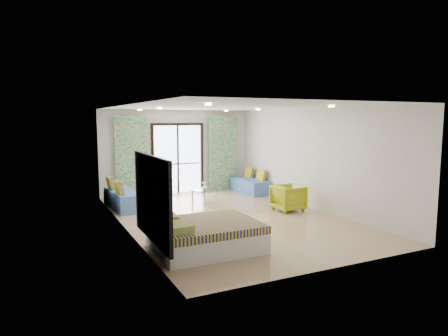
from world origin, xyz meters
name	(u,v)px	position (x,y,z in m)	size (l,w,h in m)	color
floor	(229,217)	(0.00, 0.00, 0.00)	(5.00, 7.50, 0.01)	#A18260
ceiling	(229,107)	(0.00, 0.00, 2.70)	(5.00, 7.50, 0.01)	silver
wall_back	(177,152)	(0.00, 3.75, 1.35)	(5.00, 0.01, 2.70)	silver
wall_front	(334,187)	(0.00, -3.75, 1.35)	(5.00, 0.01, 2.70)	silver
wall_left	(125,169)	(-2.50, 0.00, 1.35)	(0.01, 7.50, 2.70)	silver
wall_right	(312,159)	(2.50, 0.00, 1.35)	(0.01, 7.50, 2.70)	silver
balcony_door	(178,155)	(0.00, 3.72, 1.26)	(1.76, 0.08, 2.28)	black
balcony_rail	(178,164)	(0.00, 3.73, 0.95)	(1.52, 0.03, 0.04)	#595451
curtain_left	(131,157)	(-1.55, 3.57, 1.25)	(1.00, 0.10, 2.50)	silver
curtain_right	(223,153)	(1.55, 3.57, 1.25)	(1.00, 0.10, 2.50)	silver
downlight_a	(208,104)	(-1.40, -2.00, 2.67)	(0.12, 0.12, 0.02)	#FFE0B2
downlight_b	(332,106)	(1.40, -2.00, 2.67)	(0.12, 0.12, 0.02)	#FFE0B2
downlight_c	(160,108)	(-1.40, 1.00, 2.67)	(0.12, 0.12, 0.02)	#FFE0B2
downlight_d	(258,109)	(1.40, 1.00, 2.67)	(0.12, 0.12, 0.02)	#FFE0B2
downlight_e	(140,110)	(-1.40, 3.00, 2.67)	(0.12, 0.12, 0.02)	#FFE0B2
downlight_f	(226,111)	(1.40, 3.00, 2.67)	(0.12, 0.12, 0.02)	#FFE0B2
headboard	(152,199)	(-2.46, -1.97, 1.05)	(0.06, 2.10, 1.50)	black
switch_plate	(134,187)	(-2.47, -0.72, 1.05)	(0.02, 0.10, 0.10)	silver
bed	(205,235)	(-1.48, -1.97, 0.27)	(1.88, 1.54, 0.65)	silver
daybed_left	(123,199)	(-2.12, 2.16, 0.26)	(0.80, 1.76, 0.85)	#4569A6
daybed_right	(250,185)	(2.11, 2.69, 0.25)	(0.67, 1.62, 0.79)	#4569A6
coffee_table	(204,192)	(0.14, 1.87, 0.32)	(0.73, 0.73, 0.64)	silver
vase	(205,187)	(0.15, 1.84, 0.45)	(0.17, 0.18, 0.17)	white
armchair	(288,197)	(1.76, 0.00, 0.37)	(0.73, 0.68, 0.75)	#A6B217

